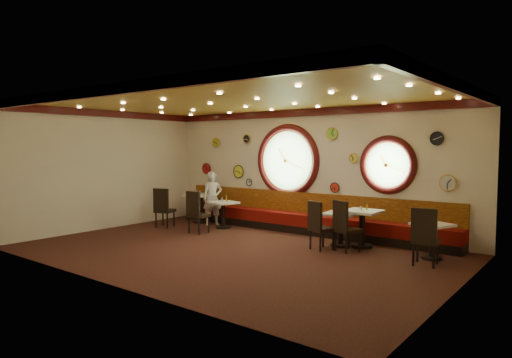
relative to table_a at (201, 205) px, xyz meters
name	(u,v)px	position (x,y,z in m)	size (l,w,h in m)	color
floor	(232,251)	(3.16, -2.24, -0.53)	(9.00, 6.00, 0.00)	black
ceiling	(232,100)	(3.16, -2.24, 2.67)	(9.00, 6.00, 0.02)	gold
wall_back	(307,171)	(3.16, 0.76, 1.07)	(9.00, 0.02, 3.20)	beige
wall_front	(108,186)	(3.16, -5.24, 1.07)	(9.00, 0.02, 3.20)	beige
wall_left	(106,170)	(-1.34, -2.24, 1.07)	(0.02, 6.00, 3.20)	beige
wall_right	(459,188)	(7.66, -2.24, 1.07)	(0.02, 6.00, 3.20)	beige
molding_back	(306,112)	(3.16, 0.71, 2.58)	(9.00, 0.10, 0.18)	#3E0B0B
molding_front	(109,90)	(3.16, -5.19, 2.58)	(9.00, 0.10, 0.18)	#3E0B0B
molding_left	(106,114)	(-1.29, -2.24, 2.58)	(0.10, 6.00, 0.18)	#3E0B0B
molding_right	(458,87)	(7.61, -2.24, 2.58)	(0.10, 6.00, 0.18)	#3E0B0B
banquette_base	(301,229)	(3.16, 0.48, -0.43)	(8.00, 0.55, 0.20)	black
banquette_seat	(301,219)	(3.16, 0.48, -0.18)	(8.00, 0.55, 0.30)	#5E0A08
banquette_back	(305,203)	(3.16, 0.70, 0.22)	(8.00, 0.10, 0.55)	#621407
porthole_left_glass	(288,161)	(2.56, 0.75, 1.32)	(1.66, 1.66, 0.02)	#95C777
porthole_left_frame	(287,161)	(2.56, 0.74, 1.32)	(1.98, 1.98, 0.18)	#3E0B0B
porthole_left_ring	(287,161)	(2.56, 0.71, 1.32)	(1.61, 1.61, 0.03)	gold
porthole_right_glass	(388,165)	(5.36, 0.75, 1.27)	(1.10, 1.10, 0.02)	#95C777
porthole_right_frame	(388,165)	(5.36, 0.74, 1.27)	(1.38, 1.38, 0.18)	#3E0B0B
porthole_right_ring	(387,165)	(5.36, 0.71, 1.27)	(1.09, 1.09, 0.03)	gold
wall_clock_0	(249,182)	(1.26, 0.72, 0.67)	(0.20, 0.20, 0.03)	silver
wall_clock_1	(448,183)	(6.71, 0.72, 0.92)	(0.34, 0.34, 0.03)	silver
wall_clock_2	(354,158)	(4.51, 0.72, 1.42)	(0.22, 0.22, 0.03)	gold
wall_clock_3	(332,134)	(3.91, 0.72, 2.02)	(0.30, 0.30, 0.03)	#7EC43D
wall_clock_4	(247,139)	(1.16, 0.72, 1.92)	(0.24, 0.24, 0.03)	black
wall_clock_5	(437,138)	(6.46, 0.72, 1.87)	(0.28, 0.28, 0.03)	black
wall_clock_6	(335,188)	(4.01, 0.72, 0.67)	(0.24, 0.24, 0.03)	red
wall_clock_7	(216,143)	(-0.04, 0.72, 1.82)	(0.26, 0.26, 0.03)	#8FAE22
wall_clock_8	(239,172)	(0.86, 0.72, 0.97)	(0.36, 0.36, 0.03)	yellow
wall_clock_9	(207,169)	(-0.44, 0.72, 1.02)	(0.32, 0.32, 0.03)	red
table_a	(201,205)	(0.00, 0.00, 0.00)	(0.96, 0.96, 0.84)	black
table_b	(223,211)	(1.16, -0.29, -0.07)	(0.81, 0.81, 0.73)	black
table_c	(340,225)	(4.74, -0.38, -0.05)	(0.77, 0.77, 0.75)	black
table_d	(362,224)	(5.18, -0.20, -0.01)	(0.76, 0.76, 0.83)	black
table_e	(432,237)	(6.72, -0.33, -0.08)	(0.84, 0.84, 0.71)	black
chair_a	(163,205)	(-0.21, -1.25, 0.09)	(0.57, 0.57, 0.67)	black
chair_b	(196,209)	(1.14, -1.31, 0.09)	(0.46, 0.46, 0.68)	black
chair_c	(318,222)	(4.55, -1.02, 0.07)	(0.58, 0.58, 0.65)	black
chair_d	(344,223)	(5.06, -0.84, 0.09)	(0.61, 0.61, 0.67)	black
chair_e	(425,233)	(6.78, -0.98, 0.09)	(0.51, 0.51, 0.68)	black
condiment_a_salt	(197,192)	(-0.15, 0.00, 0.36)	(0.04, 0.04, 0.10)	silver
condiment_b_salt	(222,199)	(1.05, -0.22, 0.26)	(0.04, 0.04, 0.11)	silver
condiment_c_salt	(335,210)	(4.61, -0.39, 0.28)	(0.04, 0.04, 0.11)	#BBBCC0
condiment_d_salt	(360,208)	(5.12, -0.17, 0.34)	(0.03, 0.03, 0.09)	silver
condiment_a_pepper	(200,192)	(0.02, -0.03, 0.37)	(0.04, 0.04, 0.11)	silver
condiment_b_pepper	(221,200)	(1.14, -0.35, 0.24)	(0.03, 0.03, 0.09)	silver
condiment_c_pepper	(340,211)	(4.75, -0.42, 0.27)	(0.03, 0.03, 0.09)	silver
condiment_d_pepper	(362,209)	(5.20, -0.28, 0.35)	(0.03, 0.03, 0.09)	silver
condiment_a_bottle	(207,192)	(0.17, 0.10, 0.38)	(0.04, 0.04, 0.14)	gold
condiment_b_bottle	(227,198)	(1.22, -0.23, 0.29)	(0.06, 0.06, 0.18)	yellow
condiment_c_bottle	(347,209)	(4.87, -0.30, 0.31)	(0.06, 0.06, 0.18)	gold
condiment_d_bottle	(367,207)	(5.25, -0.11, 0.37)	(0.04, 0.04, 0.14)	gold
condiment_e_salt	(427,220)	(6.60, -0.28, 0.23)	(0.04, 0.04, 0.10)	silver
condiment_e_pepper	(435,222)	(6.79, -0.37, 0.23)	(0.03, 0.03, 0.09)	silver
condiment_e_bottle	(435,219)	(6.76, -0.29, 0.26)	(0.05, 0.05, 0.16)	gold
waiter	(212,198)	(0.56, -0.08, 0.23)	(0.55, 0.36, 1.52)	silver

